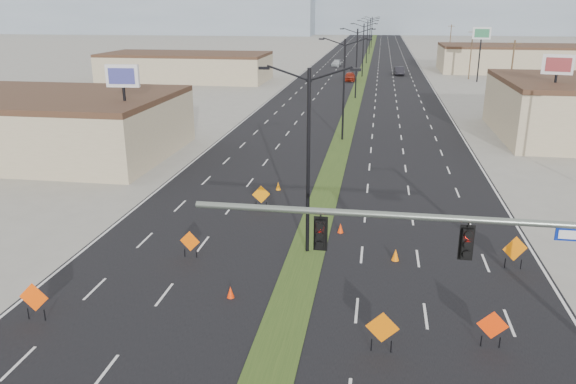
# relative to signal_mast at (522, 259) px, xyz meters

# --- Properties ---
(road_surface) EXTENTS (25.00, 400.00, 0.02)m
(road_surface) POSITION_rel_signal_mast_xyz_m (-8.56, 98.00, -4.79)
(road_surface) COLOR black
(road_surface) RESTS_ON ground
(median_strip) EXTENTS (2.00, 400.00, 0.04)m
(median_strip) POSITION_rel_signal_mast_xyz_m (-8.56, 98.00, -4.79)
(median_strip) COLOR #243F16
(median_strip) RESTS_ON ground
(building_sw_far) EXTENTS (30.00, 14.00, 4.50)m
(building_sw_far) POSITION_rel_signal_mast_xyz_m (-40.56, 83.00, -2.54)
(building_sw_far) COLOR tan
(building_sw_far) RESTS_ON ground
(building_se_far) EXTENTS (44.00, 16.00, 5.00)m
(building_se_far) POSITION_rel_signal_mast_xyz_m (29.44, 108.00, -2.29)
(building_se_far) COLOR tan
(building_se_far) RESTS_ON ground
(mesa_west) EXTENTS (180.00, 50.00, 22.00)m
(mesa_west) POSITION_rel_signal_mast_xyz_m (-128.56, 278.00, 6.21)
(mesa_west) COLOR gray
(mesa_west) RESTS_ON ground
(mesa_center) EXTENTS (220.00, 50.00, 28.00)m
(mesa_center) POSITION_rel_signal_mast_xyz_m (31.44, 298.00, 9.21)
(mesa_center) COLOR gray
(mesa_center) RESTS_ON ground
(mesa_backdrop) EXTENTS (140.00, 50.00, 32.00)m
(mesa_backdrop) POSITION_rel_signal_mast_xyz_m (-38.56, 318.00, 11.21)
(mesa_backdrop) COLOR gray
(mesa_backdrop) RESTS_ON ground
(signal_mast) EXTENTS (16.30, 0.60, 8.00)m
(signal_mast) POSITION_rel_signal_mast_xyz_m (0.00, 0.00, 0.00)
(signal_mast) COLOR slate
(signal_mast) RESTS_ON ground
(streetlight_0) EXTENTS (5.15, 0.24, 10.02)m
(streetlight_0) POSITION_rel_signal_mast_xyz_m (-8.56, 10.00, 0.63)
(streetlight_0) COLOR black
(streetlight_0) RESTS_ON ground
(streetlight_1) EXTENTS (5.15, 0.24, 10.02)m
(streetlight_1) POSITION_rel_signal_mast_xyz_m (-8.56, 38.00, 0.63)
(streetlight_1) COLOR black
(streetlight_1) RESTS_ON ground
(streetlight_2) EXTENTS (5.15, 0.24, 10.02)m
(streetlight_2) POSITION_rel_signal_mast_xyz_m (-8.56, 66.00, 0.63)
(streetlight_2) COLOR black
(streetlight_2) RESTS_ON ground
(streetlight_3) EXTENTS (5.15, 0.24, 10.02)m
(streetlight_3) POSITION_rel_signal_mast_xyz_m (-8.56, 94.00, 0.63)
(streetlight_3) COLOR black
(streetlight_3) RESTS_ON ground
(streetlight_4) EXTENTS (5.15, 0.24, 10.02)m
(streetlight_4) POSITION_rel_signal_mast_xyz_m (-8.56, 122.00, 0.63)
(streetlight_4) COLOR black
(streetlight_4) RESTS_ON ground
(streetlight_5) EXTENTS (5.15, 0.24, 10.02)m
(streetlight_5) POSITION_rel_signal_mast_xyz_m (-8.56, 150.00, 0.63)
(streetlight_5) COLOR black
(streetlight_5) RESTS_ON ground
(streetlight_6) EXTENTS (5.15, 0.24, 10.02)m
(streetlight_6) POSITION_rel_signal_mast_xyz_m (-8.56, 178.00, 0.63)
(streetlight_6) COLOR black
(streetlight_6) RESTS_ON ground
(utility_pole_1) EXTENTS (1.60, 0.20, 9.00)m
(utility_pole_1) POSITION_rel_signal_mast_xyz_m (11.44, 58.00, -0.12)
(utility_pole_1) COLOR #4C3823
(utility_pole_1) RESTS_ON ground
(utility_pole_2) EXTENTS (1.60, 0.20, 9.00)m
(utility_pole_2) POSITION_rel_signal_mast_xyz_m (11.44, 93.00, -0.12)
(utility_pole_2) COLOR #4C3823
(utility_pole_2) RESTS_ON ground
(utility_pole_3) EXTENTS (1.60, 0.20, 9.00)m
(utility_pole_3) POSITION_rel_signal_mast_xyz_m (11.44, 128.00, -0.12)
(utility_pole_3) COLOR #4C3823
(utility_pole_3) RESTS_ON ground
(car_left) EXTENTS (1.97, 4.78, 1.62)m
(car_left) POSITION_rel_signal_mast_xyz_m (-10.56, 86.77, -3.98)
(car_left) COLOR maroon
(car_left) RESTS_ON ground
(car_mid) EXTENTS (2.05, 5.09, 1.65)m
(car_mid) POSITION_rel_signal_mast_xyz_m (-1.34, 97.96, -3.97)
(car_mid) COLOR black
(car_mid) RESTS_ON ground
(car_far) EXTENTS (2.09, 4.62, 1.31)m
(car_far) POSITION_rel_signal_mast_xyz_m (-15.20, 113.97, -4.14)
(car_far) COLOR silver
(car_far) RESTS_ON ground
(construction_sign_0) EXTENTS (1.33, 0.06, 1.77)m
(construction_sign_0) POSITION_rel_signal_mast_xyz_m (-19.17, 1.00, -3.75)
(construction_sign_0) COLOR #FF4B05
(construction_sign_0) RESTS_ON ground
(construction_sign_1) EXTENTS (1.13, 0.17, 1.51)m
(construction_sign_1) POSITION_rel_signal_mast_xyz_m (-14.68, 8.23, -3.91)
(construction_sign_1) COLOR #F95C05
(construction_sign_1) RESTS_ON ground
(construction_sign_2) EXTENTS (1.17, 0.38, 1.61)m
(construction_sign_2) POSITION_rel_signal_mast_xyz_m (-12.49, 16.42, -3.84)
(construction_sign_2) COLOR orange
(construction_sign_2) RESTS_ON ground
(construction_sign_3) EXTENTS (1.31, 0.08, 1.75)m
(construction_sign_3) POSITION_rel_signal_mast_xyz_m (-4.48, 1.00, -3.76)
(construction_sign_3) COLOR #E16504
(construction_sign_3) RESTS_ON ground
(construction_sign_4) EXTENTS (1.21, 0.11, 1.62)m
(construction_sign_4) POSITION_rel_signal_mast_xyz_m (-0.20, 2.00, -3.84)
(construction_sign_4) COLOR #FC3605
(construction_sign_4) RESTS_ON ground
(construction_sign_5) EXTENTS (1.30, 0.46, 1.81)m
(construction_sign_5) POSITION_rel_signal_mast_xyz_m (2.21, 9.54, -3.72)
(construction_sign_5) COLOR #D56504
(construction_sign_5) RESTS_ON ground
(cone_0) EXTENTS (0.42, 0.42, 0.58)m
(cone_0) POSITION_rel_signal_mast_xyz_m (-11.41, 4.25, -4.50)
(cone_0) COLOR #F83105
(cone_0) RESTS_ON ground
(cone_1) EXTENTS (0.39, 0.39, 0.60)m
(cone_1) POSITION_rel_signal_mast_xyz_m (-6.94, 13.01, -4.49)
(cone_1) COLOR #FF3905
(cone_1) RESTS_ON ground
(cone_2) EXTENTS (0.53, 0.53, 0.68)m
(cone_2) POSITION_rel_signal_mast_xyz_m (-3.77, 9.58, -4.45)
(cone_2) COLOR orange
(cone_2) RESTS_ON ground
(cone_3) EXTENTS (0.37, 0.37, 0.62)m
(cone_3) POSITION_rel_signal_mast_xyz_m (-12.08, 20.57, -4.48)
(cone_3) COLOR orange
(cone_3) RESTS_ON ground
(pole_sign_west) EXTENTS (2.77, 0.58, 8.45)m
(pole_sign_west) POSITION_rel_signal_mast_xyz_m (-25.93, 25.58, 2.04)
(pole_sign_west) COLOR black
(pole_sign_west) RESTS_ON ground
(pole_sign_east_near) EXTENTS (2.81, 1.06, 8.64)m
(pole_sign_east_near) POSITION_rel_signal_mast_xyz_m (11.64, 39.67, 2.21)
(pole_sign_east_near) COLOR black
(pole_sign_east_near) RESTS_ON ground
(pole_sign_east_far) EXTENTS (3.10, 1.21, 9.60)m
(pole_sign_east_far) POSITION_rel_signal_mast_xyz_m (12.39, 89.11, 3.05)
(pole_sign_east_far) COLOR black
(pole_sign_east_far) RESTS_ON ground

